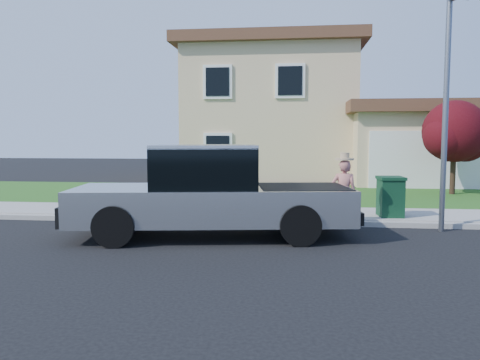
% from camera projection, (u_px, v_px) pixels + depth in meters
% --- Properties ---
extents(ground, '(80.00, 80.00, 0.00)m').
position_uv_depth(ground, '(227.00, 252.00, 8.55)').
color(ground, black).
rests_on(ground, ground).
extents(curb, '(40.00, 0.20, 0.12)m').
position_uv_depth(curb, '(285.00, 222.00, 11.30)').
color(curb, gray).
rests_on(curb, ground).
extents(sidewalk, '(40.00, 2.00, 0.15)m').
position_uv_depth(sidewalk, '(286.00, 214.00, 12.39)').
color(sidewalk, gray).
rests_on(sidewalk, ground).
extents(lawn, '(40.00, 7.00, 0.10)m').
position_uv_depth(lawn, '(288.00, 195.00, 16.85)').
color(lawn, '#164E18').
rests_on(lawn, ground).
extents(house, '(14.00, 11.30, 6.85)m').
position_uv_depth(house, '(297.00, 118.00, 24.34)').
color(house, tan).
rests_on(house, ground).
extents(pickup_truck, '(6.16, 2.85, 1.95)m').
position_uv_depth(pickup_truck, '(211.00, 194.00, 9.88)').
color(pickup_truck, black).
rests_on(pickup_truck, ground).
extents(woman, '(0.63, 0.47, 1.76)m').
position_uv_depth(woman, '(344.00, 192.00, 10.86)').
color(woman, '#B96E65').
rests_on(woman, ground).
extents(ornamental_tree, '(2.44, 2.20, 3.35)m').
position_uv_depth(ornamental_tree, '(455.00, 134.00, 16.62)').
color(ornamental_tree, black).
rests_on(ornamental_tree, lawn).
extents(trash_bin, '(0.65, 0.73, 0.99)m').
position_uv_depth(trash_bin, '(390.00, 196.00, 11.60)').
color(trash_bin, '#0E331C').
rests_on(trash_bin, sidewalk).
extents(street_lamp, '(0.40, 0.67, 5.15)m').
position_uv_depth(street_lamp, '(448.00, 99.00, 10.20)').
color(street_lamp, slate).
rests_on(street_lamp, ground).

